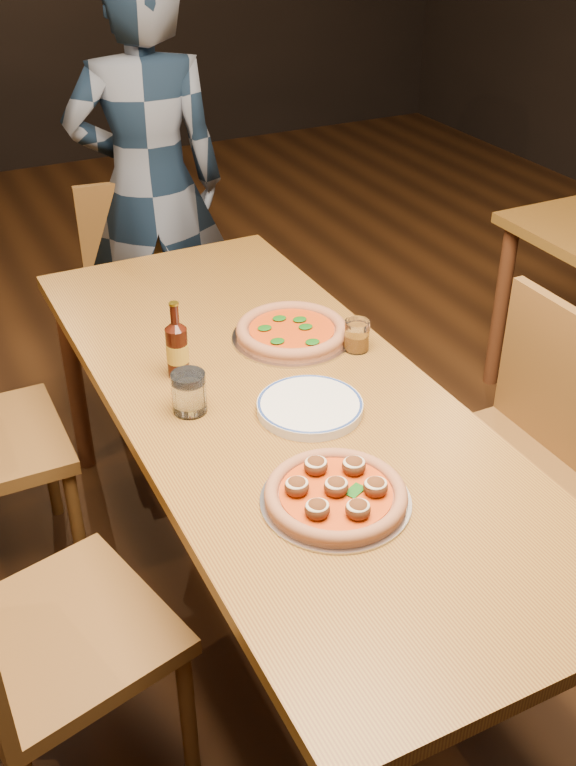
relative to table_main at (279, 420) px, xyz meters
name	(u,v)px	position (x,y,z in m)	size (l,w,h in m)	color
ground	(281,603)	(0.00, 0.00, -0.68)	(9.00, 9.00, 0.00)	black
table_main	(279,420)	(0.00, 0.00, 0.00)	(0.80, 2.00, 0.75)	brown
chair_main_nw	(59,634)	(-0.67, -0.27, -0.20)	(0.45, 0.45, 0.96)	brown
chair_main_e	(488,468)	(0.54, -0.22, -0.19)	(0.45, 0.45, 0.97)	brown
chair_end	(147,298)	(0.04, 1.28, -0.23)	(0.42, 0.42, 0.90)	brown
pizza_meatball	(336,494)	(-0.07, -0.43, 0.09)	(0.33, 0.33, 0.06)	#B7B7BF
pizza_margherita	(292,331)	(0.17, 0.26, 0.09)	(0.34, 0.34, 0.05)	#B7B7BF
plate_stack	(310,407)	(0.04, -0.09, 0.08)	(0.26, 0.26, 0.03)	white
beer_bottle	(177,350)	(-0.19, 0.21, 0.15)	(0.06, 0.06, 0.21)	black
water_glass	(189,393)	(-0.23, 0.04, 0.13)	(0.09, 0.09, 0.11)	white
amber_glass	(357,335)	(0.30, 0.12, 0.12)	(0.07, 0.07, 0.09)	#8C4F0F
diner	(149,187)	(0.15, 1.46, 0.15)	(0.60, 0.39, 1.65)	black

